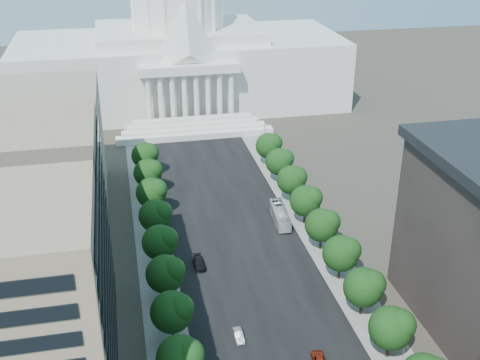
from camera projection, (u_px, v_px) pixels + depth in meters
road_asphalt at (227, 219)px, 149.10m from camera, size 30.00×260.00×0.01m
sidewalk_left at (151, 227)px, 145.57m from camera, size 8.00×260.00×0.02m
sidewalk_right at (301, 211)px, 152.63m from camera, size 8.00×260.00×0.02m
capitol at (180, 51)px, 224.42m from camera, size 120.00×56.00×73.00m
office_block_left_far at (21, 164)px, 142.59m from camera, size 38.00×52.00×30.00m
tree_l_c at (182, 357)px, 95.14m from camera, size 7.79×7.60×9.97m
tree_l_d at (174, 311)px, 105.75m from camera, size 7.79×7.60×9.97m
tree_l_e at (167, 273)px, 116.36m from camera, size 7.79×7.60×9.97m
tree_l_f at (161, 242)px, 126.97m from camera, size 7.79×7.60×9.97m
tree_l_g at (157, 215)px, 137.58m from camera, size 7.79×7.60×9.97m
tree_l_h at (153, 192)px, 148.19m from camera, size 7.79×7.60×9.97m
tree_l_i at (149, 172)px, 158.80m from camera, size 7.79×7.60×9.97m
tree_l_j at (146, 155)px, 169.41m from camera, size 7.79×7.60×9.97m
tree_r_c at (393, 327)px, 101.83m from camera, size 7.79×7.60×9.97m
tree_r_d at (365, 286)px, 112.44m from camera, size 7.79×7.60×9.97m
tree_r_e at (343, 253)px, 123.05m from camera, size 7.79×7.60×9.97m
tree_r_f at (323, 224)px, 133.66m from camera, size 7.79×7.60×9.97m
tree_r_g at (307, 200)px, 144.27m from camera, size 7.79×7.60×9.97m
tree_r_h at (293, 179)px, 154.88m from camera, size 7.79×7.60×9.97m
tree_r_i at (281, 161)px, 165.49m from camera, size 7.79×7.60×9.97m
tree_r_j at (270, 145)px, 176.10m from camera, size 7.79×7.60×9.97m
streetlight_b at (403, 332)px, 101.68m from camera, size 2.61×0.44×9.00m
streetlight_c at (349, 254)px, 123.78m from camera, size 2.61×0.44×9.00m
streetlight_d at (312, 200)px, 145.88m from camera, size 2.61×0.44×9.00m
streetlight_e at (284, 159)px, 167.99m from camera, size 2.61×0.44×9.00m
streetlight_f at (262, 129)px, 190.09m from camera, size 2.61×0.44×9.00m
car_silver at (239, 336)px, 108.54m from camera, size 1.50×4.27×1.41m
car_red at (319, 359)px, 103.08m from camera, size 2.68×5.01×1.34m
car_dark_b at (199, 263)px, 129.69m from camera, size 2.52×5.78×1.65m
city_bus at (280, 215)px, 147.13m from camera, size 3.99×13.24×3.64m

